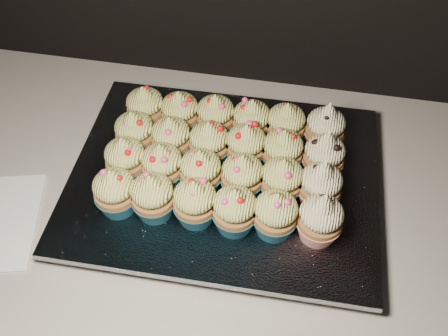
% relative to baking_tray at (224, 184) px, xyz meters
% --- Properties ---
extents(cabinet, '(2.40, 0.60, 0.86)m').
position_rel_baking_tray_xyz_m(cabinet, '(-0.03, -0.03, -0.48)').
color(cabinet, black).
rests_on(cabinet, ground).
extents(worktop, '(2.44, 0.64, 0.04)m').
position_rel_baking_tray_xyz_m(worktop, '(-0.03, -0.03, -0.03)').
color(worktop, beige).
rests_on(worktop, cabinet).
extents(baking_tray, '(0.44, 0.34, 0.02)m').
position_rel_baking_tray_xyz_m(baking_tray, '(0.00, 0.00, 0.00)').
color(baking_tray, black).
rests_on(baking_tray, worktop).
extents(foil_lining, '(0.48, 0.38, 0.01)m').
position_rel_baking_tray_xyz_m(foil_lining, '(0.00, 0.00, 0.02)').
color(foil_lining, silver).
rests_on(foil_lining, baking_tray).
extents(cupcake_0, '(0.06, 0.06, 0.08)m').
position_rel_baking_tray_xyz_m(cupcake_0, '(-0.14, -0.09, 0.06)').
color(cupcake_0, '#195C77').
rests_on(cupcake_0, foil_lining).
extents(cupcake_1, '(0.06, 0.06, 0.08)m').
position_rel_baking_tray_xyz_m(cupcake_1, '(-0.09, -0.09, 0.06)').
color(cupcake_1, '#195C77').
rests_on(cupcake_1, foil_lining).
extents(cupcake_2, '(0.06, 0.06, 0.08)m').
position_rel_baking_tray_xyz_m(cupcake_2, '(-0.03, -0.09, 0.06)').
color(cupcake_2, '#195C77').
rests_on(cupcake_2, foil_lining).
extents(cupcake_3, '(0.06, 0.06, 0.08)m').
position_rel_baking_tray_xyz_m(cupcake_3, '(0.03, -0.09, 0.06)').
color(cupcake_3, '#195C77').
rests_on(cupcake_3, foil_lining).
extents(cupcake_4, '(0.06, 0.06, 0.08)m').
position_rel_baking_tray_xyz_m(cupcake_4, '(0.09, -0.09, 0.06)').
color(cupcake_4, '#195C77').
rests_on(cupcake_4, foil_lining).
extents(cupcake_5, '(0.06, 0.06, 0.10)m').
position_rel_baking_tray_xyz_m(cupcake_5, '(0.15, -0.08, 0.06)').
color(cupcake_5, red).
rests_on(cupcake_5, foil_lining).
extents(cupcake_6, '(0.06, 0.06, 0.08)m').
position_rel_baking_tray_xyz_m(cupcake_6, '(-0.14, -0.03, 0.06)').
color(cupcake_6, '#195C77').
rests_on(cupcake_6, foil_lining).
extents(cupcake_7, '(0.06, 0.06, 0.08)m').
position_rel_baking_tray_xyz_m(cupcake_7, '(-0.09, -0.03, 0.06)').
color(cupcake_7, '#195C77').
rests_on(cupcake_7, foil_lining).
extents(cupcake_8, '(0.06, 0.06, 0.08)m').
position_rel_baking_tray_xyz_m(cupcake_8, '(-0.03, -0.03, 0.06)').
color(cupcake_8, '#195C77').
rests_on(cupcake_8, foil_lining).
extents(cupcake_9, '(0.06, 0.06, 0.08)m').
position_rel_baking_tray_xyz_m(cupcake_9, '(0.03, -0.03, 0.06)').
color(cupcake_9, '#195C77').
rests_on(cupcake_9, foil_lining).
extents(cupcake_10, '(0.06, 0.06, 0.08)m').
position_rel_baking_tray_xyz_m(cupcake_10, '(0.09, -0.03, 0.06)').
color(cupcake_10, '#195C77').
rests_on(cupcake_10, foil_lining).
extents(cupcake_11, '(0.06, 0.06, 0.10)m').
position_rel_baking_tray_xyz_m(cupcake_11, '(0.14, -0.03, 0.06)').
color(cupcake_11, red).
rests_on(cupcake_11, foil_lining).
extents(cupcake_12, '(0.06, 0.06, 0.08)m').
position_rel_baking_tray_xyz_m(cupcake_12, '(-0.15, 0.03, 0.06)').
color(cupcake_12, '#195C77').
rests_on(cupcake_12, foil_lining).
extents(cupcake_13, '(0.06, 0.06, 0.08)m').
position_rel_baking_tray_xyz_m(cupcake_13, '(-0.09, 0.03, 0.06)').
color(cupcake_13, '#195C77').
rests_on(cupcake_13, foil_lining).
extents(cupcake_14, '(0.06, 0.06, 0.08)m').
position_rel_baking_tray_xyz_m(cupcake_14, '(-0.03, 0.03, 0.06)').
color(cupcake_14, '#195C77').
rests_on(cupcake_14, foil_lining).
extents(cupcake_15, '(0.06, 0.06, 0.08)m').
position_rel_baking_tray_xyz_m(cupcake_15, '(0.03, 0.03, 0.06)').
color(cupcake_15, '#195C77').
rests_on(cupcake_15, foil_lining).
extents(cupcake_16, '(0.06, 0.06, 0.08)m').
position_rel_baking_tray_xyz_m(cupcake_16, '(0.08, 0.03, 0.06)').
color(cupcake_16, '#195C77').
rests_on(cupcake_16, foil_lining).
extents(cupcake_17, '(0.06, 0.06, 0.10)m').
position_rel_baking_tray_xyz_m(cupcake_17, '(0.15, 0.03, 0.06)').
color(cupcake_17, red).
rests_on(cupcake_17, foil_lining).
extents(cupcake_18, '(0.06, 0.06, 0.08)m').
position_rel_baking_tray_xyz_m(cupcake_18, '(-0.15, 0.08, 0.06)').
color(cupcake_18, '#195C77').
rests_on(cupcake_18, foil_lining).
extents(cupcake_19, '(0.06, 0.06, 0.08)m').
position_rel_baking_tray_xyz_m(cupcake_19, '(-0.09, 0.08, 0.06)').
color(cupcake_19, '#195C77').
rests_on(cupcake_19, foil_lining).
extents(cupcake_20, '(0.06, 0.06, 0.08)m').
position_rel_baking_tray_xyz_m(cupcake_20, '(-0.03, 0.09, 0.06)').
color(cupcake_20, '#195C77').
rests_on(cupcake_20, foil_lining).
extents(cupcake_21, '(0.06, 0.06, 0.08)m').
position_rel_baking_tray_xyz_m(cupcake_21, '(0.03, 0.09, 0.06)').
color(cupcake_21, '#195C77').
rests_on(cupcake_21, foil_lining).
extents(cupcake_22, '(0.06, 0.06, 0.08)m').
position_rel_baking_tray_xyz_m(cupcake_22, '(0.08, 0.09, 0.06)').
color(cupcake_22, '#195C77').
rests_on(cupcake_22, foil_lining).
extents(cupcake_23, '(0.06, 0.06, 0.10)m').
position_rel_baking_tray_xyz_m(cupcake_23, '(0.15, 0.09, 0.06)').
color(cupcake_23, red).
rests_on(cupcake_23, foil_lining).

